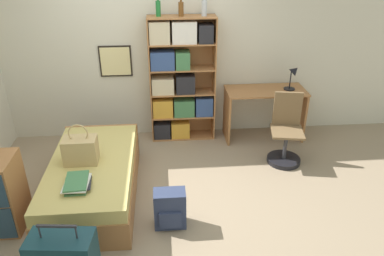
% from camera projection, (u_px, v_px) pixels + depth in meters
% --- Properties ---
extents(ground_plane, '(14.00, 14.00, 0.00)m').
position_uv_depth(ground_plane, '(147.00, 192.00, 4.46)').
color(ground_plane, gray).
extents(wall_back, '(10.00, 0.09, 2.60)m').
position_uv_depth(wall_back, '(145.00, 50.00, 5.27)').
color(wall_back, beige).
rests_on(wall_back, ground_plane).
extents(bed, '(0.95, 1.82, 0.47)m').
position_uv_depth(bed, '(94.00, 178.00, 4.33)').
color(bed, '#A36B3D').
rests_on(bed, ground_plane).
extents(handbag, '(0.36, 0.23, 0.47)m').
position_uv_depth(handbag, '(81.00, 150.00, 4.12)').
color(handbag, tan).
rests_on(handbag, bed).
extents(book_stack_on_bed, '(0.29, 0.37, 0.07)m').
position_uv_depth(book_stack_on_bed, '(77.00, 183.00, 3.76)').
color(book_stack_on_bed, '#427A4C').
rests_on(book_stack_on_bed, bed).
extents(bookcase, '(0.92, 0.30, 1.79)m').
position_uv_depth(bookcase, '(178.00, 80.00, 5.30)').
color(bookcase, '#A36B3D').
rests_on(bookcase, ground_plane).
extents(bottle_green, '(0.06, 0.06, 0.28)m').
position_uv_depth(bottle_green, '(158.00, 8.00, 4.84)').
color(bottle_green, '#1E6B2D').
rests_on(bottle_green, bookcase).
extents(bottle_brown, '(0.07, 0.07, 0.26)m').
position_uv_depth(bottle_brown, '(181.00, 8.00, 4.85)').
color(bottle_brown, brown).
rests_on(bottle_brown, bookcase).
extents(bottle_clear, '(0.07, 0.07, 0.28)m').
position_uv_depth(bottle_clear, '(204.00, 7.00, 4.86)').
color(bottle_clear, '#B7BCC1').
rests_on(bottle_clear, bookcase).
extents(desk, '(1.14, 0.52, 0.76)m').
position_uv_depth(desk, '(265.00, 105.00, 5.47)').
color(desk, '#A36B3D').
rests_on(desk, ground_plane).
extents(desk_lamp, '(0.21, 0.16, 0.37)m').
position_uv_depth(desk_lamp, '(294.00, 74.00, 5.28)').
color(desk_lamp, black).
rests_on(desk_lamp, desk).
extents(desk_chair, '(0.47, 0.47, 0.94)m').
position_uv_depth(desk_chair, '(285.00, 140.00, 4.98)').
color(desk_chair, black).
rests_on(desk_chair, ground_plane).
extents(backpack, '(0.33, 0.22, 0.42)m').
position_uv_depth(backpack, '(170.00, 209.00, 3.87)').
color(backpack, '#2D3856').
rests_on(backpack, ground_plane).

